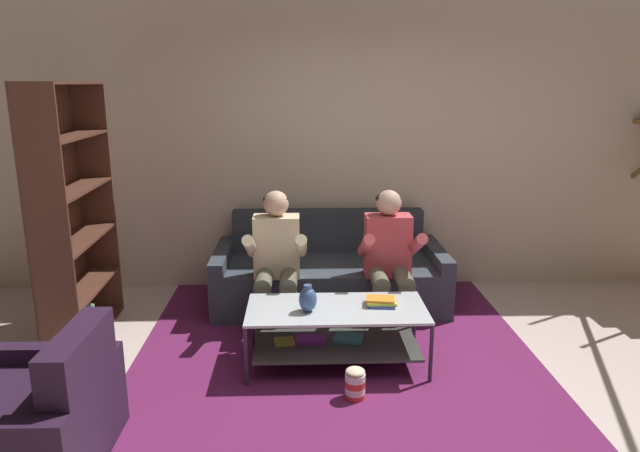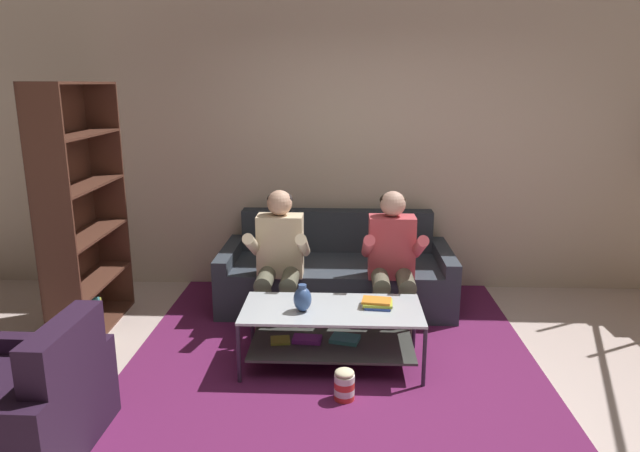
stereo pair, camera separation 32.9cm
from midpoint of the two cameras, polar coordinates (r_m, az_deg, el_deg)
The scene contains 12 objects.
ground at distance 3.71m, azimuth 3.76°, elevation -18.58°, with size 16.80×16.80×0.00m, color beige.
back_partition at distance 5.60m, azimuth 1.48°, elevation 8.46°, with size 8.40×0.12×2.90m, color beige.
couch at distance 5.31m, azimuth -0.83°, elevation -4.91°, with size 2.09×0.94×0.81m.
person_seated_left at distance 4.68m, azimuth -6.40°, elevation -3.05°, with size 0.50×0.58×1.15m.
person_seated_right at distance 4.70m, azimuth 4.98°, elevation -2.94°, with size 0.50×0.58×1.15m.
coffee_table at distance 4.16m, azimuth -0.74°, elevation -10.10°, with size 1.28×0.60×0.45m.
area_rug at distance 4.72m, azimuth -0.70°, elevation -10.89°, with size 3.00×3.17×0.01m.
vase at distance 4.01m, azimuth -3.59°, elevation -7.33°, with size 0.13×0.13×0.20m.
book_stack at distance 4.14m, azimuth 3.87°, elevation -7.57°, with size 0.23×0.19×0.05m.
bookshelf at distance 4.88m, azimuth -25.67°, elevation -0.73°, with size 0.34×1.10×2.01m.
armchair at distance 3.60m, azimuth -29.60°, elevation -16.78°, with size 0.84×0.89×0.78m.
popcorn_tub at distance 3.82m, azimuth 0.98°, elevation -15.53°, with size 0.13×0.13×0.22m.
Camera 1 is at (-0.50, -3.10, 2.00)m, focal length 32.00 mm.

